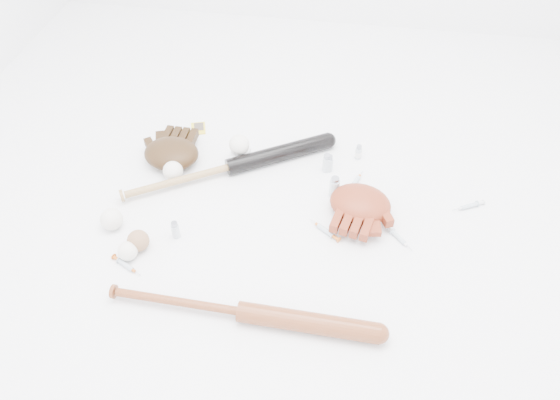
# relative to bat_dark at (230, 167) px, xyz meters

# --- Properties ---
(bat_dark) EXTENTS (0.81, 0.53, 0.07)m
(bat_dark) POSITION_rel_bat_dark_xyz_m (0.00, 0.00, 0.00)
(bat_dark) COLOR black
(bat_dark) RESTS_ON ground
(bat_wood) EXTENTS (0.90, 0.08, 0.07)m
(bat_wood) POSITION_rel_bat_dark_xyz_m (0.18, -0.65, -0.00)
(bat_wood) COLOR brown
(bat_wood) RESTS_ON ground
(glove_dark) EXTENTS (0.27, 0.27, 0.10)m
(glove_dark) POSITION_rel_bat_dark_xyz_m (-0.25, 0.03, 0.01)
(glove_dark) COLOR #311E0D
(glove_dark) RESTS_ON ground
(glove_tan) EXTENTS (0.32, 0.32, 0.10)m
(glove_tan) POSITION_rel_bat_dark_xyz_m (0.52, -0.13, 0.02)
(glove_tan) COLOR maroon
(glove_tan) RESTS_ON ground
(trading_card) EXTENTS (0.08, 0.10, 0.00)m
(trading_card) POSITION_rel_bat_dark_xyz_m (-0.20, 0.25, -0.03)
(trading_card) COLOR gold
(trading_card) RESTS_ON ground
(pedestal) EXTENTS (0.08, 0.08, 0.04)m
(pedestal) POSITION_rel_bat_dark_xyz_m (0.02, 0.08, -0.01)
(pedestal) COLOR white
(pedestal) RESTS_ON ground
(baseball_on_pedestal) EXTENTS (0.08, 0.08, 0.08)m
(baseball_on_pedestal) POSITION_rel_bat_dark_xyz_m (0.02, 0.08, 0.05)
(baseball_on_pedestal) COLOR white
(baseball_on_pedestal) RESTS_ON pedestal
(baseball_left) EXTENTS (0.08, 0.08, 0.08)m
(baseball_left) POSITION_rel_bat_dark_xyz_m (-0.35, -0.35, 0.01)
(baseball_left) COLOR white
(baseball_left) RESTS_ON ground
(baseball_upper) EXTENTS (0.08, 0.08, 0.08)m
(baseball_upper) POSITION_rel_bat_dark_xyz_m (-0.21, -0.07, 0.01)
(baseball_upper) COLOR white
(baseball_upper) RESTS_ON ground
(baseball_mid) EXTENTS (0.07, 0.07, 0.07)m
(baseball_mid) POSITION_rel_bat_dark_xyz_m (-0.25, -0.47, 0.00)
(baseball_mid) COLOR white
(baseball_mid) RESTS_ON ground
(baseball_aged) EXTENTS (0.08, 0.08, 0.08)m
(baseball_aged) POSITION_rel_bat_dark_xyz_m (-0.23, -0.43, 0.00)
(baseball_aged) COLOR #986B49
(baseball_aged) RESTS_ON ground
(syringe_0) EXTENTS (0.14, 0.09, 0.02)m
(syringe_0) POSITION_rel_bat_dark_xyz_m (-0.24, -0.51, -0.02)
(syringe_0) COLOR #ADBCC6
(syringe_0) RESTS_ON ground
(syringe_1) EXTENTS (0.14, 0.11, 0.02)m
(syringe_1) POSITION_rel_bat_dark_xyz_m (0.41, -0.25, -0.02)
(syringe_1) COLOR #ADBCC6
(syringe_1) RESTS_ON ground
(syringe_2) EXTENTS (0.08, 0.16, 0.02)m
(syringe_2) POSITION_rel_bat_dark_xyz_m (0.49, 0.01, -0.02)
(syringe_2) COLOR #ADBCC6
(syringe_2) RESTS_ON ground
(syringe_3) EXTENTS (0.12, 0.12, 0.02)m
(syringe_3) POSITION_rel_bat_dark_xyz_m (0.66, -0.24, -0.02)
(syringe_3) COLOR #ADBCC6
(syringe_3) RESTS_ON ground
(syringe_4) EXTENTS (0.14, 0.09, 0.02)m
(syringe_4) POSITION_rel_bat_dark_xyz_m (0.92, -0.04, -0.02)
(syringe_4) COLOR #ADBCC6
(syringe_4) RESTS_ON ground
(vial_0) EXTENTS (0.03, 0.03, 0.08)m
(vial_0) POSITION_rel_bat_dark_xyz_m (0.39, 0.08, 0.00)
(vial_0) COLOR silver
(vial_0) RESTS_ON ground
(vial_1) EXTENTS (0.03, 0.03, 0.07)m
(vial_1) POSITION_rel_bat_dark_xyz_m (0.50, 0.17, -0.00)
(vial_1) COLOR silver
(vial_1) RESTS_ON ground
(vial_2) EXTENTS (0.03, 0.03, 0.08)m
(vial_2) POSITION_rel_bat_dark_xyz_m (0.38, 0.08, 0.01)
(vial_2) COLOR silver
(vial_2) RESTS_ON ground
(vial_3) EXTENTS (0.04, 0.04, 0.09)m
(vial_3) POSITION_rel_bat_dark_xyz_m (0.42, -0.06, 0.01)
(vial_3) COLOR silver
(vial_3) RESTS_ON ground
(vial_4) EXTENTS (0.03, 0.03, 0.07)m
(vial_4) POSITION_rel_bat_dark_xyz_m (-0.11, -0.35, 0.00)
(vial_4) COLOR silver
(vial_4) RESTS_ON ground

